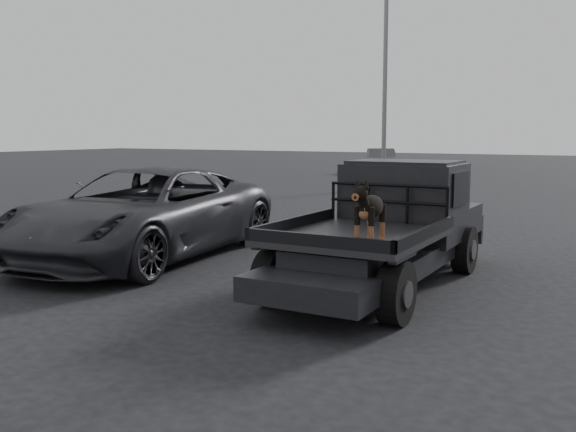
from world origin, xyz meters
The scene contains 7 objects.
ground centered at (0.00, 0.00, 0.00)m, with size 120.00×120.00×0.00m, color black.
flatbed_ute centered at (0.65, 2.00, 0.46)m, with size 2.00×5.40×0.92m, color black, non-canonical shape.
ute_cab centered at (0.65, 2.95, 1.36)m, with size 1.72×1.30×0.88m, color black, non-canonical shape.
headache_rack centered at (0.65, 2.20, 1.20)m, with size 1.80×0.08×0.55m, color black, non-canonical shape.
dog centered at (1.07, 0.47, 1.29)m, with size 0.32×0.60×0.74m, color black, non-canonical shape.
parked_suv centered at (-3.83, 1.96, 0.80)m, with size 2.67×5.78×1.61m, color #2F2F35.
distant_car_a centered at (-8.74, 26.46, 0.67)m, with size 1.42×4.07×1.34m, color #48484D.
Camera 1 is at (3.93, -6.67, 2.24)m, focal length 40.00 mm.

